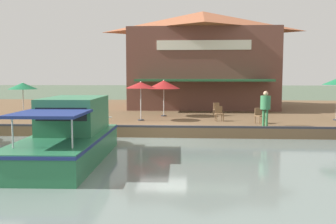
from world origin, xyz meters
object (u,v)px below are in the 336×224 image
object	(u,v)px
cafe_chair_beside_entrance	(217,108)
cafe_chair_facing_river	(219,113)
patio_umbrella_back_row	(164,85)
patio_umbrella_mid_patio_right	(141,85)
person_mid_patio	(265,104)
tree_upstream_bank	(198,45)
cafe_chair_far_corner_seat	(75,115)
cafe_chair_back_row_seat	(53,110)
patio_umbrella_by_entrance	(23,86)
waterfront_restaurant	(202,59)
motorboat_outer_channel	(72,135)
cafe_chair_under_first_umbrella	(260,115)

from	to	relation	value
cafe_chair_beside_entrance	cafe_chair_facing_river	distance (m)	2.90
patio_umbrella_back_row	cafe_chair_facing_river	bearing A→B (deg)	55.18
patio_umbrella_mid_patio_right	cafe_chair_beside_entrance	distance (m)	5.72
person_mid_patio	tree_upstream_bank	distance (m)	15.52
cafe_chair_far_corner_seat	cafe_chair_back_row_seat	size ratio (longest dim) A/B	1.00
patio_umbrella_by_entrance	waterfront_restaurant	bearing A→B (deg)	122.19
patio_umbrella_by_entrance	tree_upstream_bank	distance (m)	15.75
cafe_chair_facing_river	person_mid_patio	size ratio (longest dim) A/B	0.46
motorboat_outer_channel	person_mid_patio	bearing A→B (deg)	122.93
patio_umbrella_by_entrance	cafe_chair_far_corner_seat	distance (m)	6.38
waterfront_restaurant	patio_umbrella_by_entrance	xyz separation A→B (m)	(7.57, -12.03, -2.09)
waterfront_restaurant	cafe_chair_facing_river	xyz separation A→B (m)	(10.00, 0.75, -3.55)
waterfront_restaurant	patio_umbrella_back_row	xyz separation A→B (m)	(7.64, -2.64, -1.98)
patio_umbrella_back_row	cafe_chair_under_first_umbrella	size ratio (longest dim) A/B	2.78
patio_umbrella_back_row	cafe_chair_under_first_umbrella	distance (m)	6.66
motorboat_outer_channel	tree_upstream_bank	bearing A→B (deg)	165.69
waterfront_restaurant	tree_upstream_bank	size ratio (longest dim) A/B	1.49
cafe_chair_beside_entrance	motorboat_outer_channel	bearing A→B (deg)	-30.75
waterfront_restaurant	motorboat_outer_channel	bearing A→B (deg)	-17.11
waterfront_restaurant	tree_upstream_bank	xyz separation A→B (m)	(-2.40, -0.32, 1.31)
cafe_chair_under_first_umbrella	patio_umbrella_by_entrance	bearing A→B (deg)	-102.91
waterfront_restaurant	cafe_chair_facing_river	size ratio (longest dim) A/B	14.17
cafe_chair_under_first_umbrella	person_mid_patio	distance (m)	1.38
cafe_chair_back_row_seat	waterfront_restaurant	bearing A→B (deg)	133.85
cafe_chair_beside_entrance	person_mid_patio	size ratio (longest dim) A/B	0.46
patio_umbrella_mid_patio_right	cafe_chair_back_row_seat	xyz separation A→B (m)	(-0.99, -5.62, -1.59)
cafe_chair_back_row_seat	motorboat_outer_channel	distance (m)	9.46
cafe_chair_under_first_umbrella	motorboat_outer_channel	distance (m)	10.65
cafe_chair_far_corner_seat	motorboat_outer_channel	world-z (taller)	motorboat_outer_channel
cafe_chair_far_corner_seat	cafe_chair_facing_river	distance (m)	8.15
cafe_chair_facing_river	motorboat_outer_channel	bearing A→B (deg)	-39.01
patio_umbrella_mid_patio_right	motorboat_outer_channel	size ratio (longest dim) A/B	0.29
cafe_chair_far_corner_seat	cafe_chair_beside_entrance	distance (m)	9.23
cafe_chair_back_row_seat	person_mid_patio	size ratio (longest dim) A/B	0.46
waterfront_restaurant	patio_umbrella_by_entrance	world-z (taller)	waterfront_restaurant
tree_upstream_bank	person_mid_patio	bearing A→B (deg)	12.73
patio_umbrella_by_entrance	person_mid_patio	world-z (taller)	patio_umbrella_by_entrance
patio_umbrella_by_entrance	cafe_chair_facing_river	xyz separation A→B (m)	(2.43, 12.78, -1.46)
cafe_chair_facing_river	motorboat_outer_channel	distance (m)	9.82
cafe_chair_back_row_seat	motorboat_outer_channel	bearing A→B (deg)	25.01
waterfront_restaurant	cafe_chair_far_corner_seat	world-z (taller)	waterfront_restaurant
motorboat_outer_channel	tree_upstream_bank	xyz separation A→B (m)	(-20.03, 5.11, 5.02)
cafe_chair_far_corner_seat	cafe_chair_facing_river	bearing A→B (deg)	100.92
cafe_chair_under_first_umbrella	cafe_chair_back_row_seat	bearing A→B (deg)	-98.94
person_mid_patio	patio_umbrella_back_row	bearing A→B (deg)	-128.99
patio_umbrella_mid_patio_right	cafe_chair_back_row_seat	world-z (taller)	patio_umbrella_mid_patio_right
patio_umbrella_back_row	cafe_chair_facing_river	world-z (taller)	patio_umbrella_back_row
cafe_chair_back_row_seat	patio_umbrella_by_entrance	bearing A→B (deg)	-119.66
cafe_chair_far_corner_seat	patio_umbrella_mid_patio_right	bearing A→B (deg)	113.53
cafe_chair_facing_river	cafe_chair_under_first_umbrella	size ratio (longest dim) A/B	1.00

